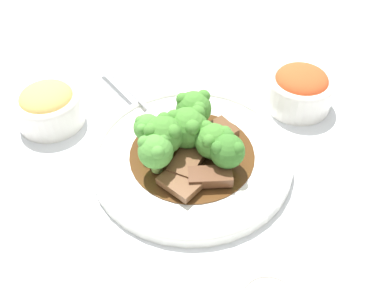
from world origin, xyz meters
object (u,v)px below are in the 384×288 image
object	(u,v)px
side_bowl_appetizer	(48,106)
broccoli_floret_1	(164,134)
broccoli_floret_3	(194,108)
broccoli_floret_6	(187,127)
broccoli_floret_0	(156,151)
serving_spoon	(157,115)
main_plate	(192,157)
beef_strip_4	(190,162)
beef_strip_3	(165,130)
beef_strip_2	(178,182)
side_bowl_kimchi	(300,88)
broccoli_floret_4	(227,151)
broccoli_floret_5	(147,129)
beef_strip_1	(214,135)
beef_strip_0	(210,177)
broccoli_floret_2	(213,140)

from	to	relation	value
side_bowl_appetizer	broccoli_floret_1	bearing A→B (deg)	167.32
broccoli_floret_1	broccoli_floret_3	xyz separation A→B (m)	(-0.02, -0.06, -0.00)
broccoli_floret_6	broccoli_floret_0	bearing A→B (deg)	64.62
serving_spoon	main_plate	bearing A→B (deg)	141.37
beef_strip_4	beef_strip_3	bearing A→B (deg)	-46.76
beef_strip_2	broccoli_floret_3	xyz separation A→B (m)	(0.01, -0.11, 0.03)
beef_strip_2	side_bowl_kimchi	bearing A→B (deg)	-121.19
beef_strip_3	broccoli_floret_4	xyz separation A→B (m)	(-0.09, 0.04, 0.02)
broccoli_floret_3	broccoli_floret_4	xyz separation A→B (m)	(-0.06, 0.06, -0.00)
broccoli_floret_6	side_bowl_appetizer	xyz separation A→B (m)	(0.21, -0.01, -0.02)
beef_strip_2	broccoli_floret_5	size ratio (longest dim) A/B	1.24
main_plate	side_bowl_appetizer	world-z (taller)	side_bowl_appetizer
beef_strip_2	beef_strip_1	bearing A→B (deg)	-105.32
broccoli_floret_6	side_bowl_appetizer	world-z (taller)	broccoli_floret_6
broccoli_floret_0	beef_strip_4	bearing A→B (deg)	-155.22
beef_strip_0	broccoli_floret_2	bearing A→B (deg)	-81.30
broccoli_floret_1	broccoli_floret_4	bearing A→B (deg)	179.95
main_plate	side_bowl_kimchi	size ratio (longest dim) A/B	2.71
broccoli_floret_0	serving_spoon	distance (m)	0.10
beef_strip_3	broccoli_floret_1	world-z (taller)	broccoli_floret_1
beef_strip_2	side_bowl_kimchi	distance (m)	0.25
main_plate	broccoli_floret_2	bearing A→B (deg)	-178.29
broccoli_floret_1	broccoli_floret_6	xyz separation A→B (m)	(-0.02, -0.03, -0.01)
beef_strip_2	broccoli_floret_1	xyz separation A→B (m)	(0.03, -0.04, 0.03)
broccoli_floret_6	beef_strip_3	bearing A→B (deg)	-21.49
beef_strip_2	broccoli_floret_0	xyz separation A→B (m)	(0.03, -0.02, 0.03)
beef_strip_0	broccoli_floret_3	world-z (taller)	broccoli_floret_3
beef_strip_4	broccoli_floret_6	size ratio (longest dim) A/B	1.07
beef_strip_0	broccoli_floret_1	distance (m)	0.08
beef_strip_0	beef_strip_4	distance (m)	0.04
beef_strip_4	side_bowl_kimchi	size ratio (longest dim) A/B	0.61
beef_strip_2	serving_spoon	world-z (taller)	serving_spoon
side_bowl_appetizer	serving_spoon	bearing A→B (deg)	-171.39
side_bowl_kimchi	side_bowl_appetizer	size ratio (longest dim) A/B	1.03
broccoli_floret_1	serving_spoon	size ratio (longest dim) A/B	0.33
broccoli_floret_3	broccoli_floret_5	world-z (taller)	broccoli_floret_3
beef_strip_3	beef_strip_0	bearing A→B (deg)	138.89
beef_strip_4	broccoli_floret_4	xyz separation A→B (m)	(-0.05, -0.01, 0.02)
broccoli_floret_0	side_bowl_appetizer	bearing A→B (deg)	-20.58
beef_strip_1	broccoli_floret_5	xyz separation A→B (m)	(0.08, 0.03, 0.02)
beef_strip_1	broccoli_floret_3	bearing A→B (deg)	-29.25
broccoli_floret_3	main_plate	bearing A→B (deg)	101.68
main_plate	broccoli_floret_3	xyz separation A→B (m)	(0.01, -0.05, 0.04)
broccoli_floret_3	serving_spoon	world-z (taller)	broccoli_floret_3
beef_strip_3	broccoli_floret_2	bearing A→B (deg)	159.93
main_plate	broccoli_floret_1	world-z (taller)	broccoli_floret_1
beef_strip_3	side_bowl_kimchi	world-z (taller)	side_bowl_kimchi
broccoli_floret_4	beef_strip_3	bearing A→B (deg)	-23.61
beef_strip_3	broccoli_floret_1	size ratio (longest dim) A/B	0.99
broccoli_floret_1	broccoli_floret_0	bearing A→B (deg)	86.03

